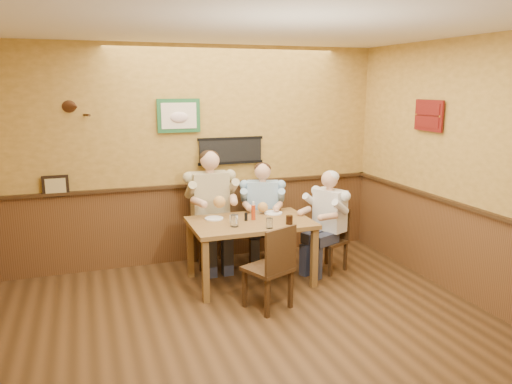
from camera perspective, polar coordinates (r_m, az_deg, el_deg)
room at (r=4.29m, az=1.39°, el=3.93°), size 5.02×5.03×2.81m
dining_table at (r=5.83m, az=-0.63°, el=-4.18°), size 1.40×0.90×0.75m
chair_back_left at (r=6.46m, az=-5.21°, el=-4.33°), size 0.44×0.44×0.94m
chair_back_right at (r=6.60m, az=0.74°, el=-4.42°), size 0.49×0.49×0.83m
chair_right_end at (r=6.33m, az=8.34°, el=-5.41°), size 0.49×0.49×0.80m
chair_near_side at (r=5.23m, az=1.34°, el=-8.51°), size 0.55×0.55×0.91m
diner_tan_shirt at (r=6.40m, az=-5.24°, el=-2.59°), size 0.62×0.62×1.35m
diner_blue_polo at (r=6.55m, az=0.75°, el=-2.93°), size 0.70×0.70×1.19m
diner_white_elder at (r=6.29m, az=8.39°, el=-3.91°), size 0.70×0.70×1.15m
water_glass_left at (r=5.57m, az=-2.48°, el=-3.29°), size 0.10×0.10×0.14m
water_glass_mid at (r=5.50m, az=1.55°, el=-3.59°), size 0.09×0.09×0.11m
cola_tumbler at (r=5.67m, az=3.83°, el=-3.19°), size 0.10×0.10×0.10m
hot_sauce_bottle at (r=5.83m, az=-0.30°, el=-2.25°), size 0.06×0.06×0.20m
salt_shaker at (r=5.71m, az=-2.86°, el=-3.14°), size 0.04×0.04×0.09m
pepper_shaker at (r=5.81m, az=-1.15°, el=-2.85°), size 0.04×0.04×0.09m
plate_far_left at (r=5.91m, az=-4.82°, el=-3.02°), size 0.24×0.24×0.01m
plate_far_right at (r=6.14m, az=1.97°, el=-2.40°), size 0.25×0.25×0.02m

